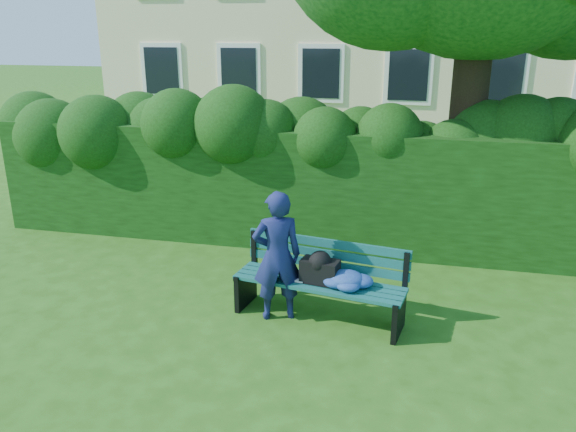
# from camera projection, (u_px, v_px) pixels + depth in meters

# --- Properties ---
(ground) EXTENTS (80.00, 80.00, 0.00)m
(ground) POSITION_uv_depth(u_px,v_px,m) (277.00, 305.00, 6.86)
(ground) COLOR #255011
(ground) RESTS_ON ground
(hedge) EXTENTS (10.00, 1.00, 1.80)m
(hedge) POSITION_uv_depth(u_px,v_px,m) (311.00, 187.00, 8.60)
(hedge) COLOR black
(hedge) RESTS_ON ground
(park_bench) EXTENTS (2.03, 0.87, 0.89)m
(park_bench) POSITION_uv_depth(u_px,v_px,m) (327.00, 279.00, 6.38)
(park_bench) COLOR #0D4343
(park_bench) RESTS_ON ground
(man_reading) EXTENTS (0.65, 0.54, 1.53)m
(man_reading) POSITION_uv_depth(u_px,v_px,m) (277.00, 256.00, 6.34)
(man_reading) COLOR #171E52
(man_reading) RESTS_ON ground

